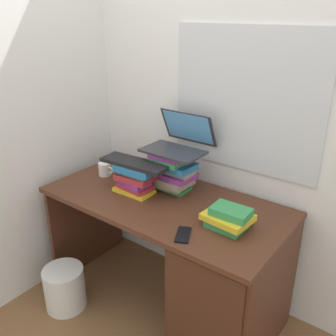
# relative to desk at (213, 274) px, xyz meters

# --- Properties ---
(ground_plane) EXTENTS (6.00, 6.00, 0.00)m
(ground_plane) POSITION_rel_desk_xyz_m (-0.36, 0.03, -0.41)
(ground_plane) COLOR brown
(wall_back) EXTENTS (6.00, 0.06, 2.60)m
(wall_back) POSITION_rel_desk_xyz_m (-0.36, 0.42, 0.89)
(wall_back) COLOR white
(wall_back) RESTS_ON ground
(wall_left) EXTENTS (0.05, 6.00, 2.60)m
(wall_left) POSITION_rel_desk_xyz_m (-1.19, 0.03, 0.89)
(wall_left) COLOR silver
(wall_left) RESTS_ON ground
(desk) EXTENTS (1.43, 0.70, 0.75)m
(desk) POSITION_rel_desk_xyz_m (0.00, 0.00, 0.00)
(desk) COLOR #4C2819
(desk) RESTS_ON ground
(book_stack_tall) EXTENTS (0.26, 0.22, 0.25)m
(book_stack_tall) POSITION_rel_desk_xyz_m (-0.40, 0.16, 0.47)
(book_stack_tall) COLOR #338C4C
(book_stack_tall) RESTS_ON desk
(book_stack_keyboard_riser) EXTENTS (0.26, 0.18, 0.18)m
(book_stack_keyboard_riser) POSITION_rel_desk_xyz_m (-0.56, -0.00, 0.43)
(book_stack_keyboard_riser) COLOR yellow
(book_stack_keyboard_riser) RESTS_ON desk
(book_stack_side) EXTENTS (0.24, 0.20, 0.11)m
(book_stack_side) POSITION_rel_desk_xyz_m (0.07, -0.01, 0.39)
(book_stack_side) COLOR #338C4C
(book_stack_side) RESTS_ON desk
(laptop) EXTENTS (0.36, 0.32, 0.22)m
(laptop) POSITION_rel_desk_xyz_m (-0.40, 0.22, 0.64)
(laptop) COLOR #2D2D33
(laptop) RESTS_ON book_stack_tall
(keyboard) EXTENTS (0.43, 0.17, 0.02)m
(keyboard) POSITION_rel_desk_xyz_m (-0.56, -0.00, 0.53)
(keyboard) COLOR black
(keyboard) RESTS_ON book_stack_keyboard_riser
(computer_mouse) EXTENTS (0.06, 0.10, 0.04)m
(computer_mouse) POSITION_rel_desk_xyz_m (-0.04, 0.01, 0.36)
(computer_mouse) COLOR #A5A8AD
(computer_mouse) RESTS_ON desk
(mug) EXTENTS (0.12, 0.08, 0.09)m
(mug) POSITION_rel_desk_xyz_m (-0.89, 0.06, 0.38)
(mug) COLOR white
(mug) RESTS_ON desk
(cell_phone) EXTENTS (0.12, 0.15, 0.01)m
(cell_phone) POSITION_rel_desk_xyz_m (-0.06, -0.21, 0.34)
(cell_phone) COLOR black
(cell_phone) RESTS_ON desk
(wastebasket) EXTENTS (0.26, 0.26, 0.28)m
(wastebasket) POSITION_rel_desk_xyz_m (-0.84, -0.39, -0.27)
(wastebasket) COLOR silver
(wastebasket) RESTS_ON ground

